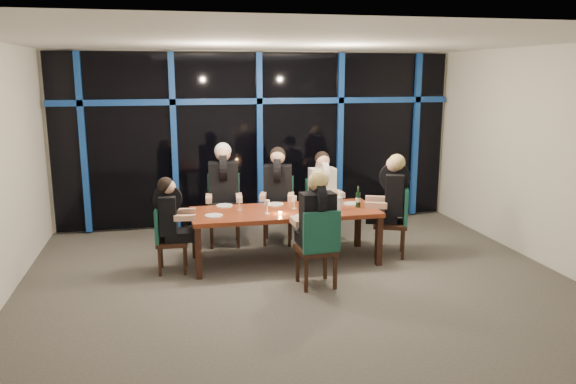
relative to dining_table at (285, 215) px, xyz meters
name	(u,v)px	position (x,y,z in m)	size (l,w,h in m)	color
room	(299,124)	(0.00, -0.80, 1.34)	(7.04, 7.00, 3.02)	#5A564F
window_wall	(260,136)	(0.01, 2.13, 0.87)	(6.86, 0.43, 2.94)	black
dining_table	(285,215)	(0.00, 0.00, 0.00)	(2.60, 1.00, 0.75)	maroon
chair_far_left	(224,205)	(-0.74, 1.07, -0.08)	(0.55, 0.55, 1.09)	black
chair_far_mid	(278,206)	(0.10, 0.99, -0.11)	(0.59, 0.59, 1.03)	black
chair_far_right	(321,206)	(0.80, 0.98, -0.14)	(0.47, 0.47, 0.97)	black
chair_end_left	(166,236)	(-1.64, -0.08, -0.19)	(0.44, 0.44, 0.88)	black
chair_end_right	(397,218)	(1.64, -0.08, -0.11)	(0.62, 0.62, 1.02)	black
chair_near_mid	(319,245)	(0.19, -1.08, -0.12)	(0.49, 0.49, 1.01)	black
diner_far_left	(223,180)	(-0.75, 0.98, 0.35)	(0.57, 0.70, 1.06)	black
diner_far_mid	(278,182)	(0.08, 0.90, 0.30)	(0.59, 0.70, 1.01)	black
diner_far_right	(323,183)	(0.81, 0.90, 0.25)	(0.50, 0.62, 0.95)	silver
diner_end_left	(171,210)	(-1.57, -0.08, 0.17)	(0.57, 0.46, 0.86)	black
diner_end_right	(392,190)	(1.56, -0.05, 0.29)	(0.70, 0.63, 1.00)	black
diner_near_mid	(317,212)	(0.19, -1.00, 0.28)	(0.51, 0.64, 0.98)	black
plate_far_left	(224,206)	(-0.81, 0.42, 0.08)	(0.24, 0.24, 0.01)	white
plate_far_mid	(275,204)	(-0.07, 0.36, 0.08)	(0.24, 0.24, 0.01)	white
plate_far_right	(335,201)	(0.84, 0.34, 0.08)	(0.24, 0.24, 0.01)	white
plate_end_left	(214,216)	(-1.00, -0.13, 0.08)	(0.24, 0.24, 0.01)	white
plate_end_right	(352,203)	(1.04, 0.15, 0.08)	(0.24, 0.24, 0.01)	white
plate_near_mid	(303,217)	(0.16, -0.43, 0.08)	(0.24, 0.24, 0.01)	white
wine_bottle	(358,199)	(1.05, -0.06, 0.19)	(0.07, 0.07, 0.31)	black
water_pitcher	(338,204)	(0.73, -0.15, 0.16)	(0.11, 0.10, 0.18)	white
tea_light	(280,213)	(-0.11, -0.20, 0.08)	(0.05, 0.05, 0.03)	#FFA34C
wine_glass_a	(267,204)	(-0.28, -0.14, 0.21)	(0.07, 0.07, 0.19)	silver
wine_glass_b	(294,199)	(0.15, 0.06, 0.20)	(0.07, 0.07, 0.18)	white
wine_glass_c	(317,201)	(0.43, -0.10, 0.20)	(0.07, 0.07, 0.18)	silver
wine_glass_d	(239,201)	(-0.62, 0.13, 0.20)	(0.07, 0.07, 0.18)	silver
wine_glass_e	(341,196)	(0.87, 0.18, 0.19)	(0.07, 0.07, 0.17)	silver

